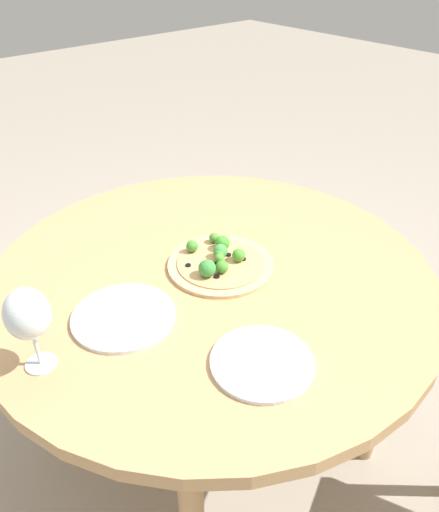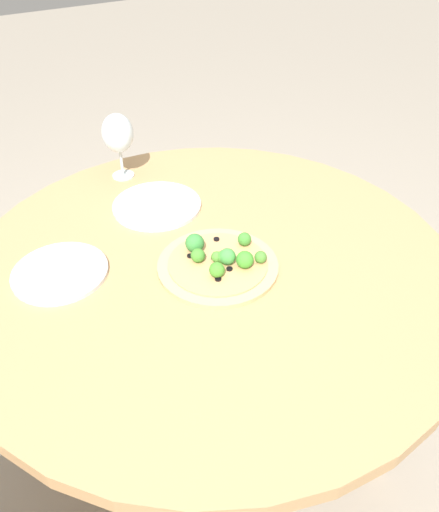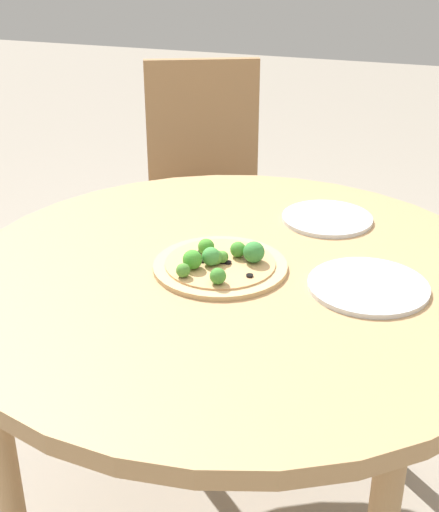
{
  "view_description": "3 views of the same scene",
  "coord_description": "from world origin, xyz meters",
  "px_view_note": "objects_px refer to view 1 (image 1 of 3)",
  "views": [
    {
      "loc": [
        -0.79,
        0.66,
        1.46
      ],
      "look_at": [
        0.0,
        -0.03,
        0.75
      ],
      "focal_mm": 35.0,
      "sensor_mm": 36.0,
      "label": 1
    },
    {
      "loc": [
        -0.45,
        -0.77,
        1.44
      ],
      "look_at": [
        0.0,
        -0.03,
        0.75
      ],
      "focal_mm": 35.0,
      "sensor_mm": 36.0,
      "label": 2
    },
    {
      "loc": [
        1.23,
        0.36,
        1.38
      ],
      "look_at": [
        0.0,
        -0.03,
        0.75
      ],
      "focal_mm": 50.0,
      "sensor_mm": 36.0,
      "label": 3
    }
  ],
  "objects_px": {
    "wine_glass": "(27,315)",
    "plate_far": "(262,362)",
    "plate_near": "(124,316)",
    "pizza": "(219,261)"
  },
  "relations": [
    {
      "from": "pizza",
      "to": "plate_far",
      "type": "xyz_separation_m",
      "value": [
        -0.32,
        0.16,
        -0.01
      ]
    },
    {
      "from": "plate_near",
      "to": "plate_far",
      "type": "xyz_separation_m",
      "value": [
        -0.3,
        -0.13,
        0.0
      ]
    },
    {
      "from": "wine_glass",
      "to": "plate_near",
      "type": "height_order",
      "value": "wine_glass"
    },
    {
      "from": "pizza",
      "to": "plate_near",
      "type": "height_order",
      "value": "pizza"
    },
    {
      "from": "plate_near",
      "to": "plate_far",
      "type": "height_order",
      "value": "same"
    },
    {
      "from": "plate_near",
      "to": "wine_glass",
      "type": "bearing_deg",
      "value": 93.03
    },
    {
      "from": "wine_glass",
      "to": "plate_near",
      "type": "bearing_deg",
      "value": -86.97
    },
    {
      "from": "wine_glass",
      "to": "plate_near",
      "type": "xyz_separation_m",
      "value": [
        0.01,
        -0.2,
        -0.13
      ]
    },
    {
      "from": "wine_glass",
      "to": "plate_far",
      "type": "bearing_deg",
      "value": -131.15
    },
    {
      "from": "wine_glass",
      "to": "plate_far",
      "type": "distance_m",
      "value": 0.46
    }
  ]
}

